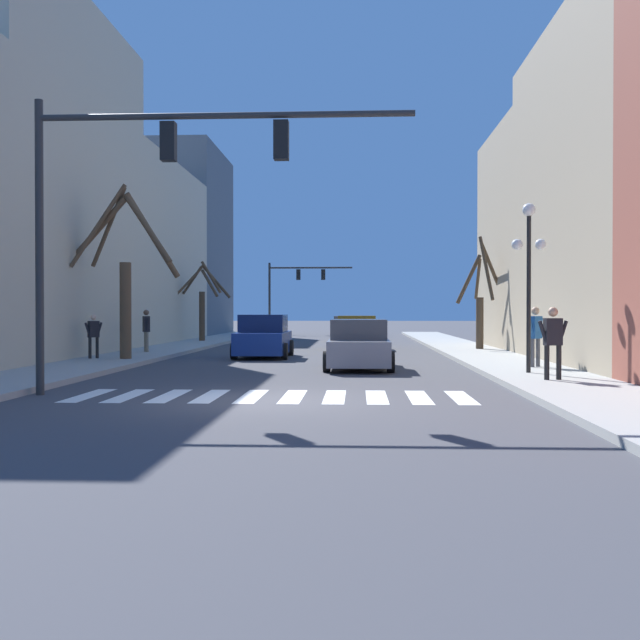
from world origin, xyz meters
TOP-DOWN VIEW (x-y plane):
  - ground_plane at (0.00, 0.00)m, footprint 240.00×240.00m
  - sidewalk_right at (6.82, 0.00)m, footprint 2.84×90.00m
  - building_row_left at (-11.24, 20.50)m, footprint 6.00×51.20m
  - crosswalk_stripes at (0.00, 0.80)m, footprint 8.55×2.60m
  - traffic_signal_near at (-2.70, 0.87)m, footprint 8.31×0.28m
  - traffic_signal_far at (-3.16, 44.06)m, footprint 6.69×0.28m
  - street_lamp_right_corner at (6.55, 5.59)m, footprint 0.95×0.36m
  - car_parked_left_mid at (-1.87, 14.14)m, footprint 2.14×4.12m
  - car_parked_left_near at (1.88, 8.63)m, footprint 2.15×4.57m
  - car_driving_toward_lane at (1.81, 20.87)m, footprint 2.18×4.53m
  - car_at_intersection at (1.30, 30.07)m, footprint 2.08×4.65m
  - pedestrian_near_right_corner at (-7.60, 11.05)m, footprint 0.54×0.53m
  - pedestrian_waiting_at_curb at (6.66, 3.44)m, footprint 0.78×0.30m
  - pedestrian_on_right_sidewalk at (-6.91, 15.35)m, footprint 0.43×0.70m
  - pedestrian_on_left_sidewalk at (7.23, 7.71)m, footprint 0.61×0.62m
  - street_tree_left_near at (7.38, 18.52)m, footprint 2.55×2.70m
  - street_tree_left_mid at (-6.47, 11.05)m, footprint 4.33×2.27m
  - street_tree_left_far at (-6.89, 26.85)m, footprint 2.95×1.35m

SIDE VIEW (x-z plane):
  - ground_plane at x=0.00m, z-range 0.00..0.00m
  - crosswalk_stripes at x=0.00m, z-range 0.00..0.01m
  - sidewalk_right at x=6.82m, z-range 0.00..0.15m
  - car_at_intersection at x=1.30m, z-range -0.04..1.48m
  - car_parked_left_near at x=1.88m, z-range -0.05..1.53m
  - car_driving_toward_lane at x=1.81m, z-range -0.05..1.56m
  - car_parked_left_mid at x=-1.87m, z-range -0.06..1.64m
  - pedestrian_near_right_corner at x=-7.60m, z-range 0.29..1.88m
  - pedestrian_on_right_sidewalk at x=-6.91m, z-range 0.31..2.05m
  - pedestrian_waiting_at_curb at x=6.66m, z-range 0.31..2.11m
  - pedestrian_on_left_sidewalk at x=7.23m, z-range 0.32..2.14m
  - street_tree_left_near at x=7.38m, z-range -0.08..4.94m
  - street_tree_left_far at x=-6.89m, z-range 0.19..4.72m
  - street_tree_left_mid at x=-6.47m, z-range 0.20..6.42m
  - street_lamp_right_corner at x=6.55m, z-range 1.10..5.77m
  - traffic_signal_far at x=-3.16m, z-range 1.29..6.96m
  - traffic_signal_near at x=-2.70m, z-range 1.54..8.03m
  - building_row_left at x=-11.24m, z-range -0.82..12.82m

